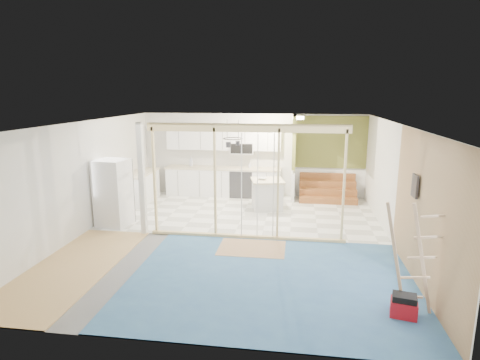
# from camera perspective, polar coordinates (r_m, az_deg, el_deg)

# --- Properties ---
(room) EXTENTS (7.01, 8.01, 2.61)m
(room) POSITION_cam_1_polar(r_m,az_deg,el_deg) (8.85, -1.04, -0.31)
(room) COLOR slate
(room) RESTS_ON ground
(floor_overlays) EXTENTS (7.00, 8.00, 0.03)m
(floor_overlays) POSITION_cam_1_polar(r_m,az_deg,el_deg) (9.26, -0.49, -8.05)
(floor_overlays) COLOR white
(floor_overlays) RESTS_ON room
(stud_frame) EXTENTS (4.66, 0.14, 2.60)m
(stud_frame) POSITION_cam_1_polar(r_m,az_deg,el_deg) (8.83, -2.78, 1.67)
(stud_frame) COLOR #DCC687
(stud_frame) RESTS_ON room
(base_cabinets) EXTENTS (4.45, 2.24, 0.93)m
(base_cabinets) POSITION_cam_1_polar(r_m,az_deg,el_deg) (12.56, -5.86, -0.48)
(base_cabinets) COLOR white
(base_cabinets) RESTS_ON room
(upper_cabinets) EXTENTS (3.60, 0.41, 0.85)m
(upper_cabinets) POSITION_cam_1_polar(r_m,az_deg,el_deg) (12.62, -2.09, 5.87)
(upper_cabinets) COLOR white
(upper_cabinets) RESTS_ON room
(green_partition) EXTENTS (2.25, 1.51, 2.60)m
(green_partition) POSITION_cam_1_polar(r_m,az_deg,el_deg) (12.42, 11.04, 1.46)
(green_partition) COLOR olive
(green_partition) RESTS_ON room
(pot_rack) EXTENTS (0.52, 0.52, 0.72)m
(pot_rack) POSITION_cam_1_polar(r_m,az_deg,el_deg) (10.62, -1.08, 5.62)
(pot_rack) COLOR black
(pot_rack) RESTS_ON room
(sheathing_panel) EXTENTS (0.02, 4.00, 2.60)m
(sheathing_panel) POSITION_cam_1_polar(r_m,az_deg,el_deg) (7.13, 25.03, -4.63)
(sheathing_panel) COLOR tan
(sheathing_panel) RESTS_ON room
(electrical_panel) EXTENTS (0.04, 0.30, 0.40)m
(electrical_panel) POSITION_cam_1_polar(r_m,az_deg,el_deg) (7.59, 23.63, -0.79)
(electrical_panel) COLOR #37373C
(electrical_panel) RESTS_ON room
(ceiling_light) EXTENTS (0.32, 0.32, 0.08)m
(ceiling_light) POSITION_cam_1_polar(r_m,az_deg,el_deg) (11.55, 8.29, 8.74)
(ceiling_light) COLOR #FFEABF
(ceiling_light) RESTS_ON room
(fridge) EXTENTS (0.81, 0.78, 1.66)m
(fridge) POSITION_cam_1_polar(r_m,az_deg,el_deg) (10.28, -17.55, -1.80)
(fridge) COLOR white
(fridge) RESTS_ON room
(island) EXTENTS (1.04, 1.04, 0.85)m
(island) POSITION_cam_1_polar(r_m,az_deg,el_deg) (11.32, 3.91, -2.09)
(island) COLOR silver
(island) RESTS_ON room
(bowl) EXTENTS (0.28, 0.28, 0.06)m
(bowl) POSITION_cam_1_polar(r_m,az_deg,el_deg) (11.23, 3.20, 0.21)
(bowl) COLOR silver
(bowl) RESTS_ON island
(soap_bottle_a) EXTENTS (0.14, 0.14, 0.31)m
(soap_bottle_a) POSITION_cam_1_polar(r_m,az_deg,el_deg) (12.95, -6.97, 2.67)
(soap_bottle_a) COLOR silver
(soap_bottle_a) RESTS_ON base_cabinets
(soap_bottle_b) EXTENTS (0.10, 0.11, 0.18)m
(soap_bottle_b) POSITION_cam_1_polar(r_m,az_deg,el_deg) (12.61, 1.40, 2.20)
(soap_bottle_b) COLOR silver
(soap_bottle_b) RESTS_ON base_cabinets
(toolbox) EXTENTS (0.42, 0.35, 0.35)m
(toolbox) POSITION_cam_1_polar(r_m,az_deg,el_deg) (6.61, 22.27, -16.31)
(toolbox) COLOR #AC0F19
(toolbox) RESTS_ON room
(ladder) EXTENTS (0.89, 0.15, 1.67)m
(ladder) POSITION_cam_1_polar(r_m,az_deg,el_deg) (6.51, 23.30, -10.18)
(ladder) COLOR tan
(ladder) RESTS_ON room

